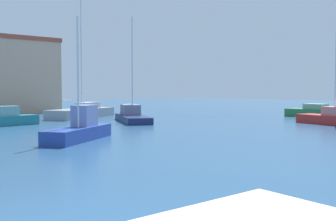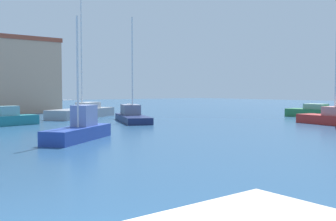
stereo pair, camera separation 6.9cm
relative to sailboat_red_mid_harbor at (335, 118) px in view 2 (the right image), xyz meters
name	(u,v)px [view 2 (the right image)]	position (x,y,z in m)	size (l,w,h in m)	color
water	(145,124)	(-11.43, 9.34, -0.50)	(160.00, 160.00, 0.00)	navy
sailboat_red_mid_harbor	(335,118)	(0.00, 0.00, 0.00)	(2.82, 6.27, 7.20)	#B22823
motorboat_teal_distant_north	(9,119)	(-20.16, 14.80, 0.00)	(4.53, 2.22, 1.48)	#1E707A
sailboat_blue_behind_lamppost	(80,129)	(-19.69, 3.48, 0.10)	(5.02, 4.23, 6.53)	#233D93
sailboat_grey_far_left	(83,112)	(-11.91, 19.37, 0.07)	(8.53, 6.49, 11.36)	gray
sailboat_navy_outer_mooring	(132,115)	(-10.63, 12.48, 0.02)	(4.70, 7.57, 8.86)	#19234C
motorboat_green_distant_east	(323,113)	(6.75, 4.95, -0.02)	(2.86, 7.36, 1.33)	#28703D
warehouse_block	(4,75)	(-15.51, 33.19, 3.98)	(11.56, 7.95, 8.93)	tan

